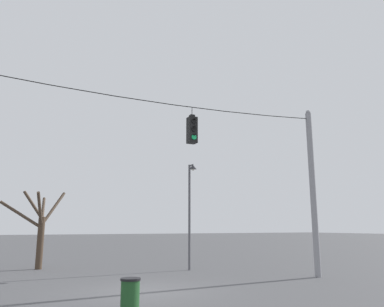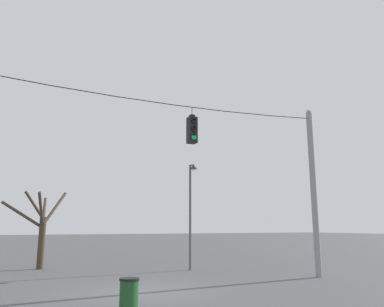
# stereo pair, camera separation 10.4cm
# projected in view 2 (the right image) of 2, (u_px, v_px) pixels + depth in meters

# --- Properties ---
(ground_plane) EXTENTS (200.00, 200.00, 0.00)m
(ground_plane) POSITION_uv_depth(u_px,v_px,m) (143.00, 292.00, 12.42)
(ground_plane) COLOR #4C4C4F
(utility_pole_right) EXTENTS (0.27, 0.27, 7.43)m
(utility_pole_right) POSITION_uv_depth(u_px,v_px,m) (314.00, 190.00, 16.61)
(utility_pole_right) COLOR gray
(utility_pole_right) RESTS_ON ground_plane
(span_wire) EXTENTS (15.75, 0.03, 0.33)m
(span_wire) POSITION_uv_depth(u_px,v_px,m) (146.00, 98.00, 13.93)
(span_wire) COLOR black
(traffic_light_over_intersection) EXTENTS (0.34, 0.46, 1.45)m
(traffic_light_over_intersection) POSITION_uv_depth(u_px,v_px,m) (192.00, 130.00, 14.52)
(traffic_light_over_intersection) COLOR black
(street_lamp) EXTENTS (0.38, 0.66, 5.30)m
(street_lamp) POSITION_uv_depth(u_px,v_px,m) (191.00, 200.00, 19.10)
(street_lamp) COLOR #515156
(street_lamp) RESTS_ON ground_plane
(bare_tree) EXTENTS (3.31, 2.67, 4.03)m
(bare_tree) POSITION_uv_depth(u_px,v_px,m) (41.00, 228.00, 19.39)
(bare_tree) COLOR #423326
(bare_tree) RESTS_ON ground_plane
(trash_bin) EXTENTS (0.52, 0.52, 0.83)m
(trash_bin) POSITION_uv_depth(u_px,v_px,m) (129.00, 295.00, 9.49)
(trash_bin) COLOR #1E4C23
(trash_bin) RESTS_ON ground_plane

